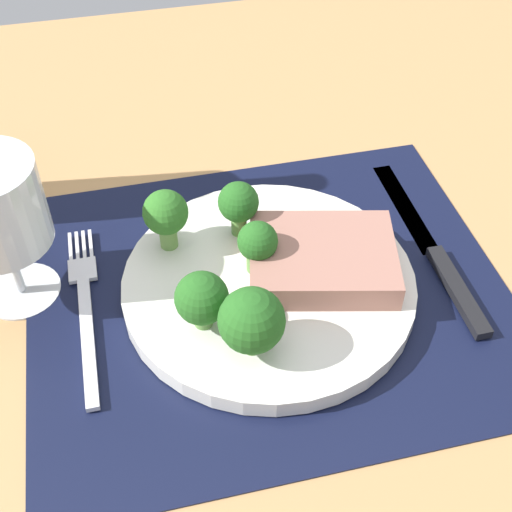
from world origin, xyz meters
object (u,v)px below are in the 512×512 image
plate (269,285)px  knife (436,255)px  fork (85,308)px  steak (324,263)px

plate → knife: bearing=2.0°
fork → knife: size_ratio=0.83×
plate → steak: (4.56, -0.44, 2.02)cm
plate → steak: steak is taller
steak → knife: size_ratio=0.52×
plate → knife: 15.41cm
plate → fork: (-15.18, 1.42, -0.55)cm
fork → knife: bearing=-0.5°
knife → fork: bearing=175.8°
steak → knife: (10.84, 0.97, -2.52)cm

